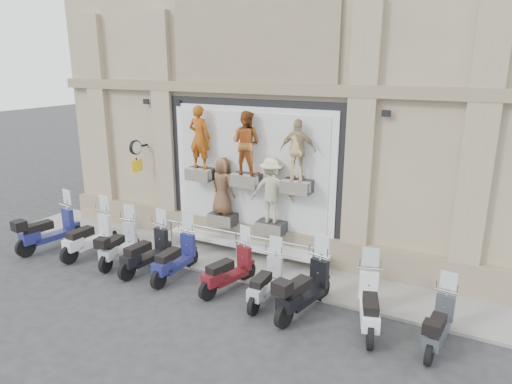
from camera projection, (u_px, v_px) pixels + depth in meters
ground at (197, 293)px, 11.35m from camera, size 90.00×90.00×0.00m
sidewalk at (239, 260)px, 13.13m from camera, size 16.00×2.20×0.08m
building at (307, 48)px, 15.67m from camera, size 14.00×8.60×12.00m
shop_vitrine at (251, 175)px, 12.98m from camera, size 5.60×0.96×4.30m
guard_rail at (237, 248)px, 12.92m from camera, size 5.06×0.10×0.93m
clock_sign_bracket at (136, 152)px, 14.40m from camera, size 0.10×0.80×1.02m
scooter_a at (48, 222)px, 13.83m from camera, size 0.97×2.20×1.73m
scooter_b at (88, 228)px, 13.41m from camera, size 0.68×2.07×1.66m
scooter_c at (119, 237)px, 12.90m from camera, size 0.89×1.97×1.55m
scooter_d at (146, 243)px, 12.38m from camera, size 0.75×2.01×1.59m
scooter_e at (175, 250)px, 11.97m from camera, size 0.58×1.96×1.59m
scooter_f at (228, 262)px, 11.31m from camera, size 1.03×1.98×1.54m
scooter_g at (266, 274)px, 10.76m from camera, size 0.58×1.81×1.46m
scooter_h at (305, 279)px, 10.23m from camera, size 1.04×2.17×1.70m
scooter_i at (370, 295)px, 9.63m from camera, size 1.12×2.06×1.60m
scooter_j at (440, 316)px, 9.00m from camera, size 0.68×1.80×1.43m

